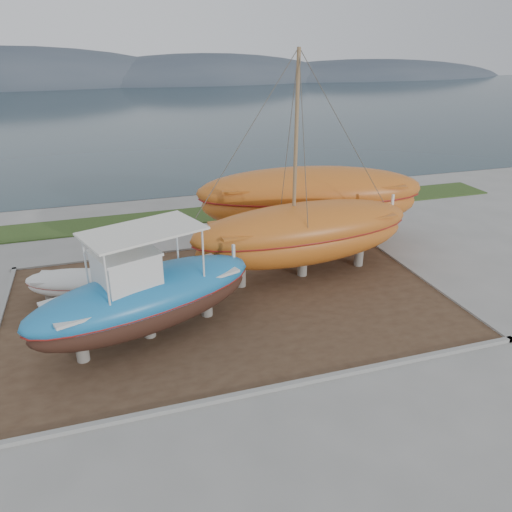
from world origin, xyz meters
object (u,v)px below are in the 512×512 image
object	(u,v)px
white_dinghy	(79,286)
orange_sailboat	(306,171)
orange_bare_hull	(310,206)
blue_caique	(145,286)

from	to	relation	value
white_dinghy	orange_sailboat	xyz separation A→B (m)	(9.92, -0.55, 4.31)
orange_sailboat	orange_bare_hull	world-z (taller)	orange_sailboat
blue_caique	white_dinghy	distance (m)	4.68
blue_caique	white_dinghy	world-z (taller)	blue_caique
orange_bare_hull	white_dinghy	bearing A→B (deg)	-152.64
orange_sailboat	blue_caique	bearing A→B (deg)	-161.04
white_dinghy	orange_bare_hull	distance (m)	12.54
white_dinghy	orange_sailboat	bearing A→B (deg)	14.05
orange_bare_hull	blue_caique	bearing A→B (deg)	-131.75
blue_caique	orange_bare_hull	bearing A→B (deg)	17.09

